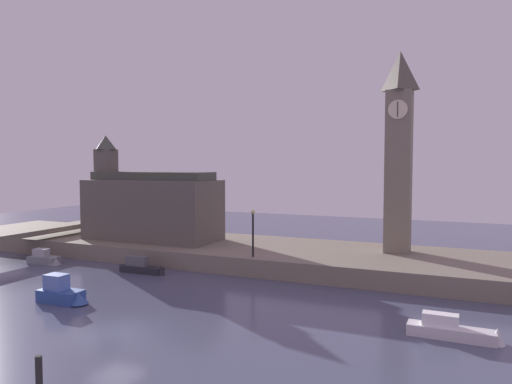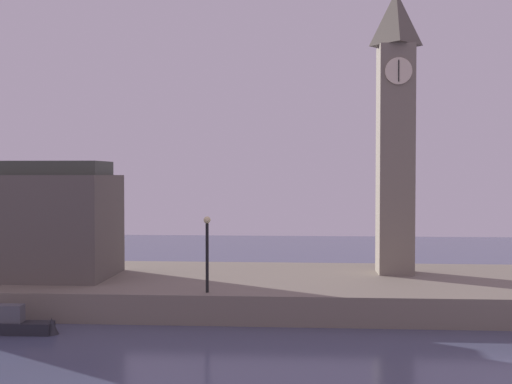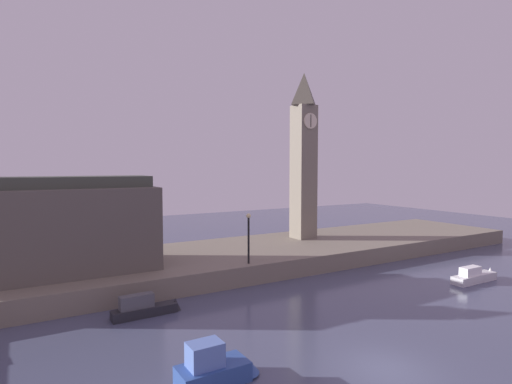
{
  "view_description": "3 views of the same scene",
  "coord_description": "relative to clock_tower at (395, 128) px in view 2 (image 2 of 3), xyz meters",
  "views": [
    {
      "loc": [
        17.22,
        -20.19,
        9.09
      ],
      "look_at": [
        1.54,
        15.24,
        6.77
      ],
      "focal_mm": 33.62,
      "sensor_mm": 36.0,
      "label": 1
    },
    {
      "loc": [
        6.01,
        -16.45,
        7.46
      ],
      "look_at": [
        3.89,
        15.14,
        6.59
      ],
      "focal_mm": 44.04,
      "sensor_mm": 36.0,
      "label": 2
    },
    {
      "loc": [
        -13.67,
        -12.01,
        8.93
      ],
      "look_at": [
        3.66,
        17.56,
        6.79
      ],
      "focal_mm": 28.55,
      "sensor_mm": 36.0,
      "label": 3
    }
  ],
  "objects": [
    {
      "name": "far_embankment",
      "position": [
        -11.85,
        -1.81,
        -9.52
      ],
      "size": [
        70.0,
        12.0,
        1.5
      ],
      "primitive_type": "cube",
      "color": "slate",
      "rests_on": "ground"
    },
    {
      "name": "clock_tower",
      "position": [
        0.0,
        0.0,
        0.0
      ],
      "size": [
        2.27,
        2.32,
        16.98
      ],
      "color": "slate",
      "rests_on": "far_embankment"
    },
    {
      "name": "streetlamp",
      "position": [
        -10.42,
        -6.92,
        -6.36
      ],
      "size": [
        0.36,
        0.36,
        3.86
      ],
      "color": "black",
      "rests_on": "far_embankment"
    },
    {
      "name": "boat_barge_dark",
      "position": [
        -19.02,
        -9.89,
        -9.79
      ],
      "size": [
        4.27,
        1.03,
        1.54
      ],
      "color": "#232328",
      "rests_on": "ground"
    }
  ]
}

